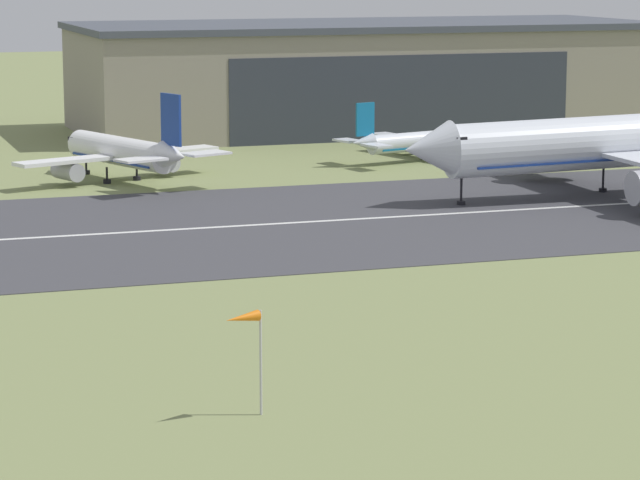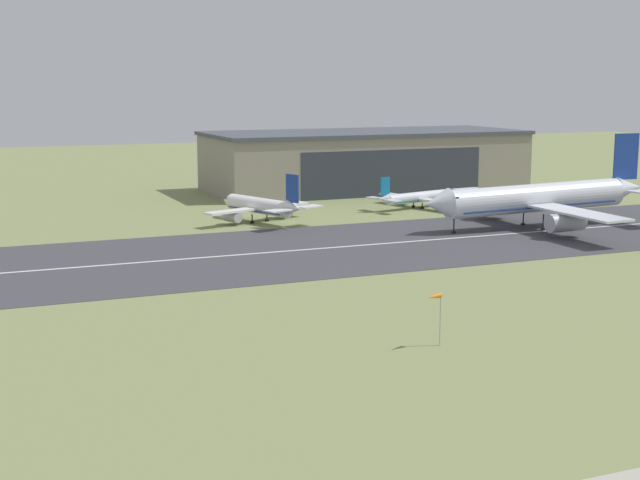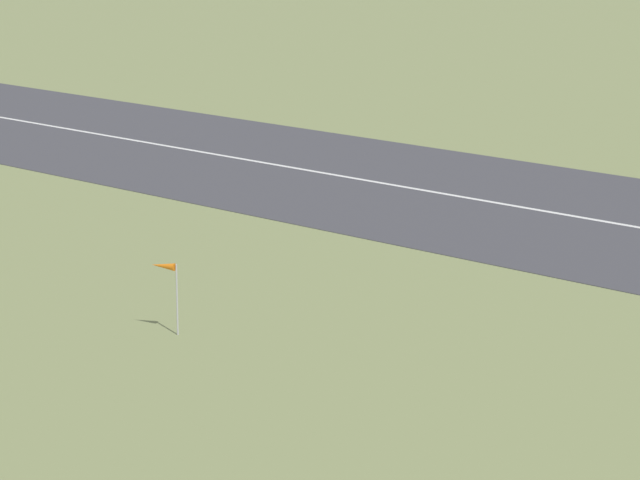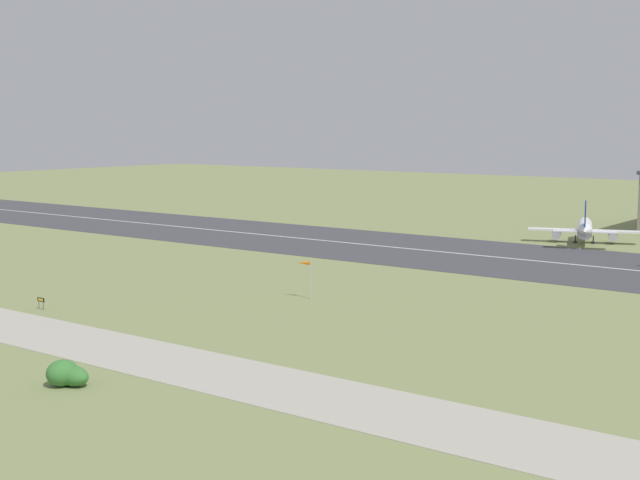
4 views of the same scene
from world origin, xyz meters
name	(u,v)px [view 1 (image 1 of 4)]	position (x,y,z in m)	size (l,w,h in m)	color
hangar_building	(363,75)	(81.72, 201.76, 7.54)	(81.61, 32.68, 15.06)	gray
airplane_landing	(625,143)	(84.70, 132.82, 5.55)	(48.97, 49.85, 17.49)	silver
airplane_parked_west	(430,141)	(76.86, 165.08, 2.36)	(23.20, 23.63, 7.49)	silver
airplane_parked_centre	(122,153)	(38.25, 159.30, 3.24)	(23.96, 24.81, 10.29)	white
windsock_pole	(245,324)	(27.26, 72.22, 5.13)	(2.23, 1.21, 5.78)	#B7B7BC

